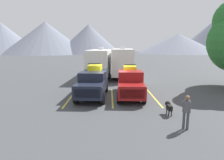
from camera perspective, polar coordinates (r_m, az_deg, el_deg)
ground_plane at (r=15.45m, az=0.03°, el=-4.73°), size 240.00×240.00×0.00m
pickup_truck_a at (r=15.09m, az=-5.71°, el=-0.54°), size 2.39×5.40×2.60m
pickup_truck_b at (r=15.29m, az=5.52°, el=-0.57°), size 2.33×5.59×2.49m
lot_stripe_a at (r=15.30m, az=-12.39°, el=-5.12°), size 0.12×5.50×0.01m
lot_stripe_b at (r=15.00m, az=0.06°, el=-5.19°), size 0.12×5.50×0.01m
lot_stripe_c at (r=15.40m, az=12.42°, el=-5.02°), size 0.12×5.50×0.01m
camper_trailer_a at (r=23.83m, az=-3.70°, el=5.49°), size 3.00×9.10×3.81m
camper_trailer_b at (r=23.84m, az=3.23°, el=5.62°), size 2.94×8.06×3.92m
person_a at (r=9.81m, az=21.61°, el=-8.46°), size 0.35×0.29×1.70m
dog at (r=11.71m, az=16.75°, el=-7.57°), size 0.32×0.92×0.75m
mountain_ridge at (r=100.92m, az=-0.49°, el=12.40°), size 151.58×49.55×17.91m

